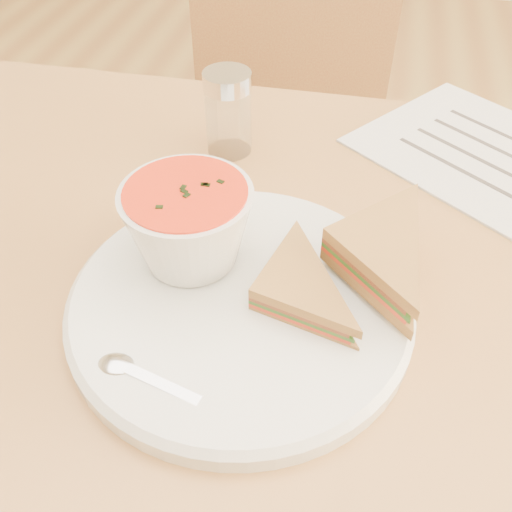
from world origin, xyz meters
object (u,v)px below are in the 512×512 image
(dining_table, at_px, (277,454))
(soup_bowl, at_px, (189,229))
(plate, at_px, (240,304))
(condiment_shaker, at_px, (228,113))
(chair_far, at_px, (294,213))

(dining_table, relative_size, soup_bowl, 8.64)
(plate, bearing_deg, condiment_shaker, 105.98)
(soup_bowl, relative_size, condiment_shaker, 1.16)
(dining_table, xyz_separation_m, soup_bowl, (-0.09, -0.03, 0.43))
(soup_bowl, height_order, condiment_shaker, condiment_shaker)
(plate, xyz_separation_m, soup_bowl, (-0.05, 0.04, 0.05))
(dining_table, height_order, chair_far, chair_far)
(plate, distance_m, soup_bowl, 0.08)
(condiment_shaker, bearing_deg, dining_table, -61.05)
(soup_bowl, bearing_deg, dining_table, 17.24)
(chair_far, relative_size, soup_bowl, 7.26)
(chair_far, relative_size, plate, 2.78)
(dining_table, relative_size, chair_far, 1.19)
(dining_table, bearing_deg, condiment_shaker, 118.95)
(chair_far, distance_m, plate, 0.64)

